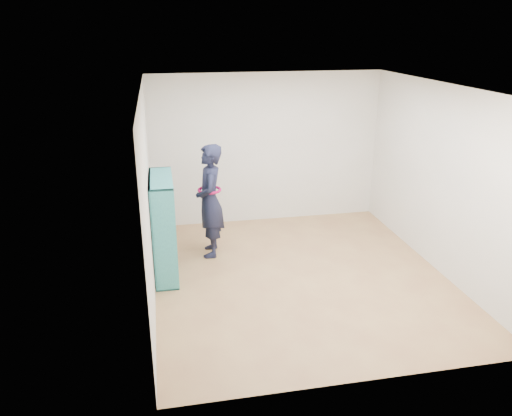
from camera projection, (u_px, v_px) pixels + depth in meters
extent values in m
plane|color=#966644|center=(300.00, 276.00, 7.02)|extent=(4.50, 4.50, 0.00)
plane|color=white|center=(306.00, 88.00, 6.12)|extent=(4.50, 4.50, 0.00)
cube|color=beige|center=(148.00, 198.00, 6.21)|extent=(0.02, 4.50, 2.60)
cube|color=beige|center=(441.00, 180.00, 6.93)|extent=(0.02, 4.50, 2.60)
cube|color=beige|center=(266.00, 149.00, 8.64)|extent=(4.00, 0.02, 2.60)
cube|color=beige|center=(372.00, 264.00, 4.50)|extent=(4.00, 0.02, 2.60)
cube|color=#28727E|center=(165.00, 242.00, 6.39)|extent=(0.31, 0.02, 1.42)
cube|color=#28727E|center=(163.00, 214.00, 7.35)|extent=(0.31, 0.02, 1.42)
cube|color=#28727E|center=(167.00, 272.00, 7.11)|extent=(0.31, 1.06, 0.02)
cube|color=#28727E|center=(160.00, 178.00, 6.63)|extent=(0.31, 1.06, 0.02)
cube|color=#28727E|center=(153.00, 228.00, 6.84)|extent=(0.02, 1.06, 1.42)
cube|color=#28727E|center=(164.00, 232.00, 6.71)|extent=(0.29, 0.02, 1.37)
cube|color=#28727E|center=(163.00, 222.00, 7.02)|extent=(0.29, 0.02, 1.37)
cube|color=#28727E|center=(165.00, 249.00, 6.99)|extent=(0.29, 1.02, 0.02)
cube|color=#28727E|center=(164.00, 227.00, 6.87)|extent=(0.29, 1.02, 0.02)
cube|color=#28727E|center=(162.00, 203.00, 6.75)|extent=(0.29, 1.02, 0.02)
cube|color=beige|center=(169.00, 280.00, 6.78)|extent=(0.19, 0.12, 0.05)
cube|color=black|center=(167.00, 252.00, 6.58)|extent=(0.16, 0.14, 0.26)
cube|color=maroon|center=(166.00, 228.00, 6.46)|extent=(0.16, 0.14, 0.26)
cube|color=silver|center=(164.00, 209.00, 6.42)|extent=(0.19, 0.12, 0.07)
cube|color=navy|center=(168.00, 264.00, 7.01)|extent=(0.16, 0.14, 0.25)
cube|color=brown|center=(167.00, 243.00, 6.90)|extent=(0.16, 0.14, 0.21)
cube|color=#BFB28C|center=(165.00, 224.00, 6.85)|extent=(0.19, 0.12, 0.07)
cube|color=#26594C|center=(164.00, 196.00, 6.66)|extent=(0.16, 0.14, 0.21)
cube|color=beige|center=(168.00, 255.00, 7.33)|extent=(0.16, 0.14, 0.21)
cube|color=black|center=(166.00, 238.00, 7.28)|extent=(0.19, 0.12, 0.05)
cube|color=maroon|center=(165.00, 211.00, 7.09)|extent=(0.16, 0.14, 0.24)
cube|color=silver|center=(163.00, 189.00, 6.98)|extent=(0.16, 0.14, 0.20)
imported|color=black|center=(210.00, 201.00, 7.42)|extent=(0.47, 0.66, 1.72)
torus|color=#A10C4A|center=(209.00, 190.00, 7.36)|extent=(0.38, 0.38, 0.04)
cube|color=silver|center=(200.00, 192.00, 7.46)|extent=(0.02, 0.09, 0.12)
cube|color=black|center=(200.00, 192.00, 7.46)|extent=(0.02, 0.09, 0.12)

